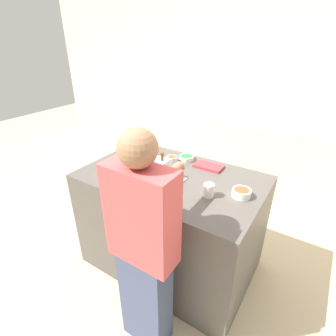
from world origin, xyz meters
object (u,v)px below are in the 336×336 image
object	(u,v)px
decorative_tree	(140,142)
cookbook	(209,166)
candy_bowl_beside_tree	(132,151)
gingerbread_house	(156,169)
mug	(209,190)
candy_bowl_behind_tray	(152,153)
candy_bowl_far_left	(172,159)
baking_tray	(156,179)
person	(144,249)
candy_bowl_far_right	(187,158)
candy_bowl_front_corner	(241,193)

from	to	relation	value
decorative_tree	cookbook	xyz separation A→B (m)	(0.55, 0.23, -0.18)
candy_bowl_beside_tree	cookbook	size ratio (longest dim) A/B	0.39
gingerbread_house	mug	world-z (taller)	gingerbread_house
cookbook	candy_bowl_behind_tray	bearing A→B (deg)	-171.89
candy_bowl_far_left	gingerbread_house	bearing A→B (deg)	-79.18
baking_tray	candy_bowl_behind_tray	xyz separation A→B (m)	(-0.29, 0.34, 0.02)
candy_bowl_far_left	person	distance (m)	0.95
decorative_tree	mug	world-z (taller)	decorative_tree
baking_tray	person	distance (m)	0.63
baking_tray	candy_bowl_beside_tree	world-z (taller)	candy_bowl_beside_tree
candy_bowl_far_left	candy_bowl_far_right	xyz separation A→B (m)	(0.08, 0.11, -0.01)
decorative_tree	cookbook	world-z (taller)	decorative_tree
gingerbread_house	candy_bowl_beside_tree	xyz separation A→B (m)	(-0.48, 0.28, -0.07)
candy_bowl_beside_tree	person	xyz separation A→B (m)	(0.77, -0.82, -0.15)
candy_bowl_front_corner	candy_bowl_behind_tray	bearing A→B (deg)	167.29
decorative_tree	candy_bowl_behind_tray	world-z (taller)	decorative_tree
candy_bowl_beside_tree	person	world-z (taller)	person
candy_bowl_front_corner	cookbook	world-z (taller)	candy_bowl_front_corner
gingerbread_house	candy_bowl_far_right	size ratio (longest dim) A/B	1.68
gingerbread_house	decorative_tree	world-z (taller)	decorative_tree
gingerbread_house	candy_bowl_front_corner	bearing A→B (deg)	11.91
baking_tray	person	size ratio (longest dim) A/B	0.26
candy_bowl_behind_tray	mug	distance (m)	0.80
mug	candy_bowl_far_right	bearing A→B (deg)	133.93
candy_bowl_behind_tray	cookbook	size ratio (longest dim) A/B	0.39
candy_bowl_far_right	mug	bearing A→B (deg)	-46.07
gingerbread_house	cookbook	world-z (taller)	gingerbread_house
baking_tray	candy_bowl_behind_tray	bearing A→B (deg)	130.39
candy_bowl_behind_tray	person	xyz separation A→B (m)	(0.58, -0.88, -0.15)
mug	decorative_tree	bearing A→B (deg)	166.17
candy_bowl_far_left	candy_bowl_behind_tray	bearing A→B (deg)	177.82
candy_bowl_far_left	baking_tray	bearing A→B (deg)	-79.25
candy_bowl_beside_tree	mug	bearing A→B (deg)	-16.48
baking_tray	candy_bowl_far_right	world-z (taller)	candy_bowl_far_right
candy_bowl_far_right	candy_bowl_front_corner	distance (m)	0.69
decorative_tree	candy_bowl_front_corner	world-z (taller)	decorative_tree
candy_bowl_front_corner	cookbook	xyz separation A→B (m)	(-0.38, 0.29, -0.02)
gingerbread_house	mug	bearing A→B (deg)	1.39
cookbook	mug	bearing A→B (deg)	-65.15
decorative_tree	candy_bowl_far_left	size ratio (longest dim) A/B	4.04
cookbook	decorative_tree	bearing A→B (deg)	-157.39
cookbook	candy_bowl_beside_tree	bearing A→B (deg)	-169.49
gingerbread_house	decorative_tree	xyz separation A→B (m)	(-0.30, 0.19, 0.09)
candy_bowl_front_corner	mug	bearing A→B (deg)	-147.50
candy_bowl_beside_tree	mug	xyz separation A→B (m)	(0.92, -0.27, 0.02)
cookbook	person	world-z (taller)	person
candy_bowl_far_right	person	bearing A→B (deg)	-74.71
candy_bowl_far_left	person	world-z (taller)	person
candy_bowl_far_right	person	world-z (taller)	person
candy_bowl_behind_tray	candy_bowl_far_right	bearing A→B (deg)	18.46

